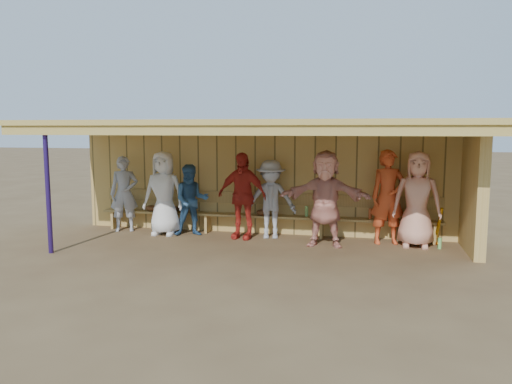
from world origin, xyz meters
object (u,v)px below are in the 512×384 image
player_a (124,194)px  player_c (191,200)px  player_h (417,199)px  player_g (388,197)px  player_d (242,196)px  player_e (271,199)px  player_f (325,198)px  bench (264,211)px  player_b (164,193)px

player_a → player_c: 1.68m
player_h → player_g: bearing=166.3°
player_g → player_h: (0.55, -0.16, -0.01)m
player_d → player_g: player_g is taller
player_d → player_e: player_d is taller
player_f → player_g: size_ratio=1.00×
player_d → player_f: 1.83m
player_e → bench: 0.49m
player_f → bench: player_f is taller
player_a → player_g: (5.85, 0.00, 0.10)m
player_c → player_h: bearing=-21.5°
player_b → player_e: bearing=2.9°
player_a → player_b: player_b is taller
player_d → player_h: size_ratio=0.97×
player_a → player_d: (2.82, -0.16, 0.06)m
player_a → player_b: (1.05, -0.18, 0.07)m
player_d → player_h: (3.58, 0.00, 0.03)m
player_a → player_g: player_g is taller
player_c → player_e: 1.76m
player_e → player_d: bearing=-175.5°
player_g → player_h: 0.57m
bench → player_f: bearing=-29.3°
player_e → player_h: bearing=-13.9°
player_a → player_f: size_ratio=0.90×
player_b → player_c: 0.64m
player_a → player_b: size_ratio=0.93×
player_b → player_c: bearing=3.2°
player_f → bench: 1.69m
player_d → player_f: player_f is taller
player_b → player_g: player_g is taller
player_c → player_f: player_f is taller
player_d → bench: (0.38, 0.47, -0.40)m
player_h → player_f: bearing=-166.8°
player_e → player_h: 2.99m
player_a → player_g: bearing=-20.0°
player_b → player_e: 2.38m
player_a → player_h: (6.40, -0.16, 0.09)m
player_a → bench: player_a is taller
player_h → bench: (-3.20, 0.47, -0.43)m
player_g → bench: 2.70m
player_c → player_d: size_ratio=0.85×
player_b → bench: player_b is taller
player_f → player_a: bearing=174.1°
player_a → player_h: player_h is taller
player_a → player_d: bearing=-23.3°
player_b → player_g: size_ratio=0.97×
player_f → bench: size_ratio=0.25×
player_d → player_h: 3.58m
player_b → bench: 2.24m
bench → player_b: bearing=-167.2°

